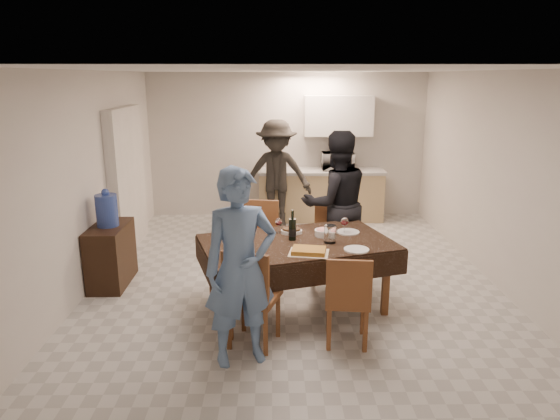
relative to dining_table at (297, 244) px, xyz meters
The scene contains 33 objects.
floor 1.20m from the dining_table, 89.88° to the left, with size 5.00×6.00×0.02m, color #BCBBB6.
ceiling 2.07m from the dining_table, 89.88° to the left, with size 5.00×6.00×0.02m, color white.
wall_back 3.97m from the dining_table, 89.97° to the left, with size 5.00×0.02×2.60m, color beige.
wall_front 2.14m from the dining_table, 89.94° to the right, with size 5.00×0.02×2.60m, color beige.
wall_left 2.72m from the dining_table, 159.57° to the left, with size 0.02×6.00×2.60m, color beige.
wall_right 2.72m from the dining_table, 20.40° to the left, with size 0.02×6.00×2.60m, color beige.
stub_partition 3.24m from the dining_table, 138.62° to the left, with size 0.15×1.40×2.10m, color silver.
kitchen_base_cabinet 3.67m from the dining_table, 80.53° to the left, with size 2.20×0.60×0.86m, color tan.
kitchen_worktop 3.66m from the dining_table, 80.53° to the left, with size 2.24×0.64×0.05m, color #9C9C97.
upper_cabinet 4.01m from the dining_table, 76.48° to the left, with size 1.20×0.34×0.70m, color silver.
dining_table is the anchor object (origin of this frame).
chair_near_left 0.97m from the dining_table, 118.04° to the right, with size 0.58×0.59×0.54m.
chair_near_right 0.97m from the dining_table, 61.76° to the right, with size 0.46×0.46×0.50m.
chair_far_left 0.80m from the dining_table, 124.55° to the left, with size 0.53×0.53×0.55m.
chair_far_right 0.81m from the dining_table, 55.60° to the left, with size 0.53×0.53×0.53m.
console 2.42m from the dining_table, 162.54° to the left, with size 0.41×0.82×0.76m, color black.
water_jug 2.40m from the dining_table, 162.54° to the left, with size 0.26×0.26×0.39m, color #3752A9.
wine_bottle 0.22m from the dining_table, 135.00° to the left, with size 0.08×0.08×0.34m, color black, non-canonical shape.
water_pitcher 0.38m from the dining_table, ahead, with size 0.13×0.13×0.19m, color white.
savoury_tart 0.40m from the dining_table, 75.26° to the right, with size 0.40×0.30×0.05m, color #AC8232.
salad_bowl 0.36m from the dining_table, 30.96° to the left, with size 0.19×0.19×0.07m, color silver.
mushroom_dish 0.29m from the dining_table, 100.12° to the left, with size 0.22×0.22×0.04m, color silver.
wine_glass_a 0.62m from the dining_table, 155.56° to the right, with size 0.09×0.09×0.19m, color white, non-canonical shape.
wine_glass_b 0.62m from the dining_table, 24.44° to the left, with size 0.09×0.09×0.20m, color white, non-canonical shape.
wine_glass_c 0.38m from the dining_table, 123.69° to the left, with size 0.08×0.08×0.18m, color white, non-canonical shape.
plate_near_left 0.67m from the dining_table, 153.43° to the right, with size 0.26×0.26×0.02m, color silver.
plate_near_right 0.67m from the dining_table, 26.57° to the right, with size 0.26×0.26×0.02m, color silver.
plate_far_left 0.67m from the dining_table, 153.43° to the left, with size 0.29×0.29×0.02m, color silver.
plate_far_right 0.67m from the dining_table, 26.57° to the left, with size 0.26×0.26×0.02m, color silver.
microwave 3.73m from the dining_table, 76.02° to the left, with size 0.56×0.38×0.31m, color silver.
person_near 1.19m from the dining_table, 117.65° to the right, with size 0.66×0.43×1.80m, color #5B7CA9.
person_far 1.20m from the dining_table, 62.35° to the left, with size 0.91×0.71×1.88m, color black.
person_kitchen 3.17m from the dining_table, 93.58° to the left, with size 1.19×0.68×1.83m, color black.
Camera 1 is at (-0.27, -6.08, 2.53)m, focal length 32.00 mm.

